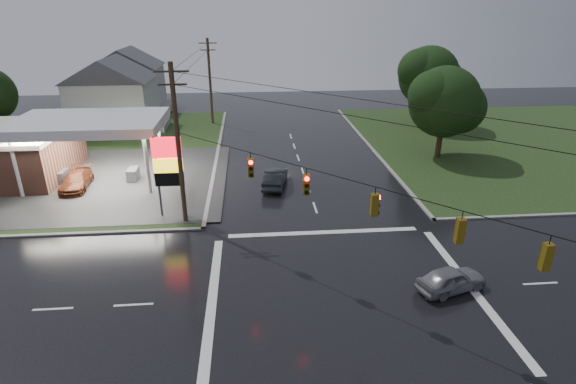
{
  "coord_description": "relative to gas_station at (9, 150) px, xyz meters",
  "views": [
    {
      "loc": [
        -4.73,
        -19.62,
        14.27
      ],
      "look_at": [
        -2.4,
        7.12,
        3.0
      ],
      "focal_mm": 28.0,
      "sensor_mm": 36.0,
      "label": 1
    }
  ],
  "objects": [
    {
      "name": "grass_ne",
      "position": [
        51.68,
        6.3,
        -2.51
      ],
      "size": [
        36.0,
        36.0,
        0.08
      ],
      "primitive_type": "cube",
      "color": "#173216",
      "rests_on": "ground"
    },
    {
      "name": "house_near",
      "position": [
        4.73,
        16.3,
        1.86
      ],
      "size": [
        11.05,
        8.48,
        8.6
      ],
      "color": "silver",
      "rests_on": "ground"
    },
    {
      "name": "gas_station",
      "position": [
        0.0,
        0.0,
        0.0
      ],
      "size": [
        26.2,
        18.0,
        5.6
      ],
      "color": "#2D2D2D",
      "rests_on": "ground"
    },
    {
      "name": "tree_ne_near",
      "position": [
        39.82,
        2.29,
        3.01
      ],
      "size": [
        7.99,
        6.8,
        8.98
      ],
      "color": "black",
      "rests_on": "ground"
    },
    {
      "name": "car_north",
      "position": [
        22.91,
        -4.02,
        -1.79
      ],
      "size": [
        2.5,
        4.85,
        1.52
      ],
      "primitive_type": "imported",
      "rotation": [
        0.0,
        0.0,
        2.94
      ],
      "color": "black",
      "rests_on": "ground"
    },
    {
      "name": "utility_pole_nw",
      "position": [
        16.18,
        -10.2,
        3.17
      ],
      "size": [
        2.2,
        0.32,
        11.0
      ],
      "color": "#382619",
      "rests_on": "ground"
    },
    {
      "name": "ground",
      "position": [
        25.68,
        -19.7,
        -2.55
      ],
      "size": [
        120.0,
        120.0,
        0.0
      ],
      "primitive_type": "plane",
      "color": "black",
      "rests_on": "ground"
    },
    {
      "name": "car_crossing",
      "position": [
        31.43,
        -19.82,
        -1.89
      ],
      "size": [
        4.18,
        2.68,
        1.32
      ],
      "primitive_type": "imported",
      "rotation": [
        0.0,
        0.0,
        1.88
      ],
      "color": "slate",
      "rests_on": "ground"
    },
    {
      "name": "traffic_signals",
      "position": [
        25.69,
        -19.72,
        3.93
      ],
      "size": [
        26.87,
        26.87,
        1.47
      ],
      "color": "black",
      "rests_on": "ground"
    },
    {
      "name": "car_pump",
      "position": [
        6.39,
        -3.16,
        -1.85
      ],
      "size": [
        2.31,
        4.96,
        1.4
      ],
      "primitive_type": "imported",
      "rotation": [
        0.0,
        0.0,
        0.07
      ],
      "color": "#5F2915",
      "rests_on": "ground"
    },
    {
      "name": "grass_nw",
      "position": [
        -0.32,
        6.3,
        -2.51
      ],
      "size": [
        36.0,
        36.0,
        0.08
      ],
      "primitive_type": "cube",
      "color": "#173216",
      "rests_on": "ground"
    },
    {
      "name": "utility_pole_n",
      "position": [
        16.18,
        18.3,
        2.92
      ],
      "size": [
        2.2,
        0.32,
        10.5
      ],
      "color": "#382619",
      "rests_on": "ground"
    },
    {
      "name": "house_far",
      "position": [
        3.73,
        28.3,
        1.86
      ],
      "size": [
        11.05,
        8.48,
        8.6
      ],
      "color": "silver",
      "rests_on": "ground"
    },
    {
      "name": "pylon_sign",
      "position": [
        15.18,
        -9.2,
        1.46
      ],
      "size": [
        2.0,
        0.35,
        6.0
      ],
      "color": "#59595E",
      "rests_on": "ground"
    },
    {
      "name": "tree_ne_far",
      "position": [
        42.83,
        14.29,
        3.63
      ],
      "size": [
        8.46,
        7.2,
        9.8
      ],
      "color": "black",
      "rests_on": "ground"
    }
  ]
}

